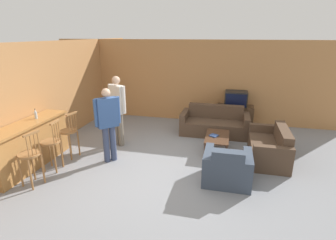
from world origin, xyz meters
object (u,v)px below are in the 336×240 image
bottle (36,114)px  armchair_near (227,169)px  loveseat_right (270,148)px  person_by_window (118,107)px  bar_chair_near (30,158)px  tv_unit (234,116)px  tv (236,99)px  bar_chair_mid (51,145)px  person_by_counter (108,121)px  couch_far (215,124)px  bar_chair_far (69,134)px  coffee_table (217,138)px  book_on_table (214,136)px

bottle → armchair_near: bearing=-0.0°
loveseat_right → person_by_window: person_by_window is taller
person_by_window → bar_chair_near: bearing=-110.4°
armchair_near → tv_unit: size_ratio=0.82×
bar_chair_near → loveseat_right: (4.52, 2.22, -0.28)m
tv → bottle: size_ratio=3.01×
loveseat_right → tv_unit: size_ratio=1.40×
bar_chair_mid → person_by_counter: bearing=34.5°
couch_far → armchair_near: couch_far is taller
couch_far → bar_chair_far: bearing=-143.8°
tv_unit → bottle: 5.55m
bar_chair_far → person_by_counter: bearing=2.0°
tv_unit → bar_chair_near: bearing=-130.2°
coffee_table → tv_unit: size_ratio=0.91×
book_on_table → loveseat_right: bearing=-5.2°
bar_chair_mid → armchair_near: (3.58, 0.36, -0.28)m
bar_chair_far → book_on_table: bearing=18.6°
tv_unit → person_by_counter: size_ratio=0.66×
tv → person_by_window: person_by_window is taller
bar_chair_mid → tv: 5.32m
couch_far → bar_chair_mid: bearing=-136.9°
bar_chair_far → coffee_table: size_ratio=1.10×
bar_chair_mid → armchair_near: bar_chair_mid is taller
couch_far → coffee_table: (0.14, -1.22, 0.05)m
bar_chair_near → bar_chair_mid: bearing=90.0°
armchair_near → coffee_table: armchair_near is taller
bar_chair_near → loveseat_right: size_ratio=0.71×
tv → person_by_counter: (-2.74, -3.11, 0.06)m
loveseat_right → person_by_counter: bearing=-165.2°
armchair_near → person_by_window: person_by_window is taller
armchair_near → tv: tv is taller
bar_chair_near → book_on_table: (3.22, 2.34, -0.15)m
couch_far → tv_unit: 1.00m
armchair_near → tv: size_ratio=1.36×
loveseat_right → coffee_table: 1.22m
person_by_window → person_by_counter: person_by_window is taller
bar_chair_near → tv: (3.72, 4.40, 0.31)m
tv_unit → person_by_counter: person_by_counter is taller
bar_chair_near → armchair_near: size_ratio=1.21×
bar_chair_mid → bar_chair_far: same height
couch_far → coffee_table: 1.23m
bar_chair_mid → couch_far: size_ratio=0.58×
couch_far → person_by_window: size_ratio=1.06×
coffee_table → couch_far: bearing=96.7°
tv_unit → book_on_table: 2.13m
person_by_counter → bar_chair_mid: bearing=-145.5°
bar_chair_near → person_by_window: (0.81, 2.18, 0.45)m
bar_chair_near → person_by_window: bearing=69.6°
loveseat_right → person_by_window: size_ratio=0.86×
bottle → loveseat_right: bearing=13.7°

